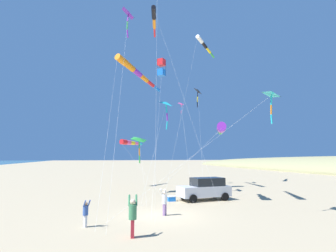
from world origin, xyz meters
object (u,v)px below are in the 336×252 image
(kite_delta_white_trailing, at_px, (181,105))
(kite_windsock_small_distant, at_px, (135,71))
(kite_windsock_magenta_far_left, at_px, (129,143))
(kite_windsock_yellow_midlevel, at_px, (154,19))
(person_child_grey_jacket, at_px, (165,201))
(kite_delta_rainbow_low_near, at_px, (271,95))
(kite_windsock_green_low_center, at_px, (204,44))
(person_adult_flyer, at_px, (133,214))
(kite_windsock_checkered_midright, at_px, (221,129))
(kite_delta_purple_drifting, at_px, (198,91))
(person_child_green_jacket, at_px, (86,212))
(parked_car, at_px, (205,189))
(kite_delta_blue_topmost, at_px, (139,140))
(kite_box_striped_overhead, at_px, (161,68))
(cooler_box, at_px, (172,199))
(kite_delta_long_streamer_left, at_px, (166,104))
(kite_delta_orange_high_right, at_px, (129,14))

(kite_delta_white_trailing, bearing_deg, kite_windsock_small_distant, 39.22)
(kite_windsock_magenta_far_left, xyz_separation_m, kite_windsock_yellow_midlevel, (-2.07, 4.76, 14.45))
(person_child_grey_jacket, distance_m, kite_delta_rainbow_low_near, 9.68)
(kite_windsock_green_low_center, xyz_separation_m, kite_delta_white_trailing, (3.74, 0.81, -9.21))
(person_adult_flyer, bearing_deg, kite_windsock_small_distant, -98.43)
(kite_windsock_checkered_midright, bearing_deg, kite_delta_white_trailing, -93.45)
(kite_delta_purple_drifting, relative_size, kite_windsock_checkered_midright, 1.65)
(person_child_green_jacket, distance_m, kite_windsock_magenta_far_left, 20.32)
(kite_delta_white_trailing, bearing_deg, kite_delta_purple_drifting, 164.22)
(parked_car, distance_m, kite_windsock_checkered_midright, 5.25)
(kite_windsock_checkered_midright, xyz_separation_m, kite_windsock_yellow_midlevel, (3.99, -8.65, 13.86))
(person_child_green_jacket, distance_m, kite_delta_white_trailing, 24.10)
(kite_windsock_yellow_midlevel, height_order, kite_delta_blue_topmost, kite_windsock_yellow_midlevel)
(person_child_green_jacket, relative_size, kite_delta_purple_drifting, 0.10)
(kite_delta_rainbow_low_near, bearing_deg, kite_windsock_magenta_far_left, -71.22)
(parked_car, xyz_separation_m, kite_windsock_magenta_far_left, (4.75, -12.76, 4.46))
(kite_box_striped_overhead, bearing_deg, person_child_grey_jacket, 76.66)
(kite_delta_purple_drifting, relative_size, kite_windsock_magenta_far_left, 1.10)
(cooler_box, height_order, kite_windsock_yellow_midlevel, kite_windsock_yellow_midlevel)
(cooler_box, bearing_deg, kite_delta_purple_drifting, -122.07)
(cooler_box, relative_size, person_adult_flyer, 0.34)
(kite_windsock_checkered_midright, bearing_deg, kite_windsock_magenta_far_left, -65.68)
(kite_delta_purple_drifting, height_order, kite_delta_white_trailing, kite_delta_purple_drifting)
(kite_windsock_small_distant, relative_size, kite_delta_long_streamer_left, 1.58)
(kite_windsock_yellow_midlevel, bearing_deg, cooler_box, 88.60)
(kite_delta_orange_high_right, height_order, kite_delta_rainbow_low_near, kite_delta_orange_high_right)
(cooler_box, xyz_separation_m, kite_delta_blue_topmost, (1.76, -5.56, 5.12))
(cooler_box, relative_size, kite_delta_rainbow_low_near, 0.06)
(kite_box_striped_overhead, height_order, kite_windsock_yellow_midlevel, kite_windsock_yellow_midlevel)
(kite_delta_rainbow_low_near, height_order, kite_delta_long_streamer_left, kite_delta_long_streamer_left)
(person_adult_flyer, xyz_separation_m, kite_windsock_green_low_center, (-13.24, -21.99, 18.78))
(cooler_box, height_order, kite_delta_blue_topmost, kite_delta_blue_topmost)
(parked_car, height_order, person_child_grey_jacket, parked_car)
(kite_windsock_checkered_midright, distance_m, kite_windsock_magenta_far_left, 14.73)
(kite_windsock_checkered_midright, distance_m, kite_delta_rainbow_low_near, 6.31)
(kite_windsock_checkered_midright, bearing_deg, kite_box_striped_overhead, -69.53)
(person_adult_flyer, relative_size, kite_delta_long_streamer_left, 0.17)
(person_child_green_jacket, distance_m, kite_delta_rainbow_low_near, 13.28)
(kite_windsock_magenta_far_left, xyz_separation_m, kite_delta_white_trailing, (-6.84, 0.50, 5.18))
(kite_windsock_green_low_center, xyz_separation_m, kite_box_striped_overhead, (7.66, 5.31, -5.92))
(kite_windsock_magenta_far_left, height_order, kite_windsock_small_distant, kite_windsock_small_distant)
(kite_windsock_yellow_midlevel, bearing_deg, person_adult_flyer, 74.38)
(kite_windsock_green_low_center, bearing_deg, person_child_grey_jacket, 59.31)
(parked_car, xyz_separation_m, cooler_box, (2.87, -0.19, -0.74))
(person_child_green_jacket, relative_size, kite_windsock_green_low_center, 0.07)
(kite_box_striped_overhead, relative_size, kite_windsock_small_distant, 0.86)
(kite_windsock_checkered_midright, relative_size, kite_windsock_small_distant, 0.47)
(kite_windsock_green_low_center, height_order, kite_delta_purple_drifting, kite_windsock_green_low_center)
(kite_box_striped_overhead, bearing_deg, cooler_box, 82.16)
(person_adult_flyer, relative_size, kite_windsock_green_low_center, 0.09)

